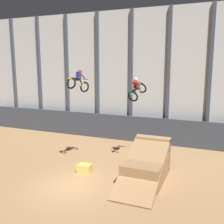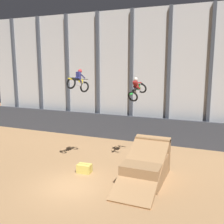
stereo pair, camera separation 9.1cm
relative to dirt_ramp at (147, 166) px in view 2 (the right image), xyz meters
The scene contains 8 objects.
ground_plane 4.66m from the dirt_ramp, 143.11° to the right, with size 60.00×60.00×0.00m, color #9E754C.
arena_back_wall 10.29m from the dirt_ramp, 114.28° to the left, with size 32.00×0.40×11.79m.
lower_barrier 8.19m from the dirt_ramp, 116.69° to the left, with size 31.36×0.20×2.33m.
dirt_ramp is the anchor object (origin of this frame).
rider_bike_left_air 6.92m from the dirt_ramp, behind, with size 0.99×1.77×1.60m.
rider_bike_right_air 5.15m from the dirt_ramp, 122.27° to the left, with size 1.00×1.90×1.65m.
traffic_cone_near_ramp 3.86m from the dirt_ramp, 93.56° to the left, with size 0.36×0.36×0.58m.
hay_bale_trackside 4.05m from the dirt_ramp, behind, with size 0.93×0.65×0.57m.
Camera 2 is at (7.51, -12.14, 6.90)m, focal length 42.00 mm.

